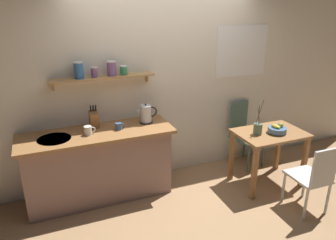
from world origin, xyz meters
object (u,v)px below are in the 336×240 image
object	(u,v)px
twig_vase	(258,129)
coffee_mug_spare	(119,126)
coffee_mug_by_sink	(88,131)
dining_table	(269,142)
knife_block	(94,119)
fruit_bowl	(277,129)
electric_kettle	(146,114)
dining_chair_far	(244,132)
dining_chair_near	(314,176)

from	to	relation	value
twig_vase	coffee_mug_spare	bearing A→B (deg)	164.67
coffee_mug_by_sink	dining_table	bearing A→B (deg)	-11.15
knife_block	fruit_bowl	bearing A→B (deg)	-16.78
fruit_bowl	electric_kettle	distance (m)	1.71
dining_chair_far	knife_block	distance (m)	2.26
coffee_mug_by_sink	twig_vase	bearing A→B (deg)	-12.07
electric_kettle	coffee_mug_spare	xyz separation A→B (m)	(-0.38, -0.09, -0.07)
knife_block	coffee_mug_by_sink	size ratio (longest dim) A/B	2.26
twig_vase	electric_kettle	world-z (taller)	twig_vase
dining_chair_far	coffee_mug_by_sink	bearing A→B (deg)	-175.72
dining_table	coffee_mug_spare	size ratio (longest dim) A/B	7.58
dining_table	fruit_bowl	xyz separation A→B (m)	(0.06, -0.05, 0.20)
knife_block	coffee_mug_by_sink	xyz separation A→B (m)	(-0.10, -0.17, -0.07)
dining_table	coffee_mug_spare	distance (m)	1.99
twig_vase	knife_block	distance (m)	2.07
knife_block	coffee_mug_by_sink	bearing A→B (deg)	-120.15
twig_vase	knife_block	world-z (taller)	twig_vase
dining_table	dining_chair_far	size ratio (longest dim) A/B	0.94
coffee_mug_by_sink	coffee_mug_spare	xyz separation A→B (m)	(0.37, 0.02, -0.01)
knife_block	coffee_mug_by_sink	distance (m)	0.21
electric_kettle	coffee_mug_by_sink	world-z (taller)	electric_kettle
fruit_bowl	knife_block	world-z (taller)	knife_block
dining_chair_near	coffee_mug_by_sink	size ratio (longest dim) A/B	6.55
dining_chair_far	knife_block	bearing A→B (deg)	179.98
dining_table	knife_block	distance (m)	2.30
fruit_bowl	twig_vase	size ratio (longest dim) A/B	0.52
knife_block	coffee_mug_spare	xyz separation A→B (m)	(0.27, -0.15, -0.08)
dining_chair_near	knife_block	xyz separation A→B (m)	(-2.24, 1.35, 0.54)
twig_vase	fruit_bowl	bearing A→B (deg)	-12.28
dining_table	twig_vase	bearing A→B (deg)	178.31
dining_chair_far	coffee_mug_spare	bearing A→B (deg)	-175.60
dining_table	dining_chair_near	xyz separation A→B (m)	(0.07, -0.73, -0.13)
dining_chair_far	coffee_mug_by_sink	distance (m)	2.35
electric_kettle	coffee_mug_spare	distance (m)	0.40
twig_vase	coffee_mug_by_sink	size ratio (longest dim) A/B	3.43
coffee_mug_by_sink	dining_chair_near	bearing A→B (deg)	-26.80
electric_kettle	knife_block	xyz separation A→B (m)	(-0.65, 0.06, 0.00)
dining_table	twig_vase	world-z (taller)	twig_vase
dining_chair_near	dining_chair_far	distance (m)	1.35
twig_vase	coffee_mug_spare	size ratio (longest dim) A/B	3.89
fruit_bowl	twig_vase	bearing A→B (deg)	167.72
fruit_bowl	coffee_mug_spare	bearing A→B (deg)	165.08
twig_vase	dining_chair_near	bearing A→B (deg)	-69.80
dining_table	dining_chair_near	bearing A→B (deg)	-84.91
dining_chair_near	twig_vase	xyz separation A→B (m)	(-0.27, 0.74, 0.35)
dining_table	twig_vase	size ratio (longest dim) A/B	1.95
dining_chair_far	electric_kettle	distance (m)	1.63
dining_chair_near	twig_vase	bearing A→B (deg)	110.20
fruit_bowl	electric_kettle	bearing A→B (deg)	158.69
dining_chair_near	coffee_mug_by_sink	bearing A→B (deg)	153.20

